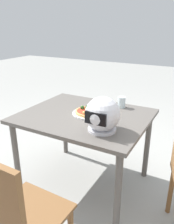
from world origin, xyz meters
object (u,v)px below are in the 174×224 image
object	(u,v)px
drinking_glass	(122,102)
pizza	(89,111)
dining_table	(85,123)
motorcycle_helmet	(102,115)
chair_far	(13,217)

from	to	relation	value
drinking_glass	pizza	bearing A→B (deg)	56.92
dining_table	motorcycle_helmet	size ratio (longest dim) A/B	4.21
chair_far	dining_table	bearing A→B (deg)	-82.26
dining_table	chair_far	world-z (taller)	chair_far
pizza	chair_far	xyz separation A→B (m)	(-0.10, 1.01, -0.22)
drinking_glass	chair_far	size ratio (longest dim) A/B	0.11
dining_table	drinking_glass	distance (m)	0.40
dining_table	drinking_glass	xyz separation A→B (m)	(-0.21, -0.32, 0.13)
motorcycle_helmet	drinking_glass	bearing A→B (deg)	-84.39
pizza	chair_far	size ratio (longest dim) A/B	0.27
drinking_glass	chair_far	distance (m)	1.32
chair_far	pizza	bearing A→B (deg)	-84.08
dining_table	motorcycle_helmet	distance (m)	0.39
dining_table	pizza	size ratio (longest dim) A/B	4.34
dining_table	drinking_glass	bearing A→B (deg)	-123.64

